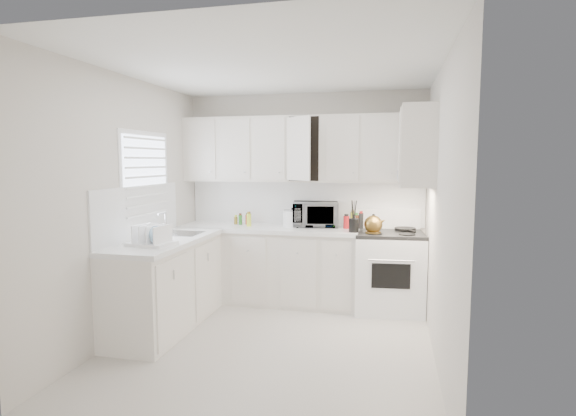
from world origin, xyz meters
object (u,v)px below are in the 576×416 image
(microwave, at_px, (315,211))
(utensil_crock, at_px, (354,216))
(dish_rack, at_px, (151,233))
(stove, at_px, (389,261))
(rice_cooker, at_px, (293,217))
(tea_kettle, at_px, (373,223))

(microwave, relative_size, utensil_crock, 1.48)
(microwave, height_order, dish_rack, microwave)
(stove, distance_m, rice_cooker, 1.26)
(microwave, xyz_separation_m, utensil_crock, (0.50, -0.35, 0.00))
(microwave, relative_size, dish_rack, 1.34)
(dish_rack, bearing_deg, tea_kettle, 39.38)
(stove, height_order, tea_kettle, stove)
(tea_kettle, distance_m, dish_rack, 2.41)
(microwave, xyz_separation_m, rice_cooker, (-0.27, -0.09, -0.07))
(microwave, bearing_deg, stove, -20.73)
(tea_kettle, xyz_separation_m, rice_cooker, (-0.99, 0.24, 0.01))
(rice_cooker, height_order, utensil_crock, utensil_crock)
(utensil_crock, bearing_deg, stove, 24.55)
(tea_kettle, distance_m, microwave, 0.80)
(dish_rack, bearing_deg, microwave, 57.88)
(dish_rack, bearing_deg, rice_cooker, 62.48)
(tea_kettle, height_order, microwave, microwave)
(utensil_crock, bearing_deg, microwave, 144.95)
(rice_cooker, bearing_deg, dish_rack, -118.36)
(stove, height_order, rice_cooker, stove)
(utensil_crock, height_order, dish_rack, utensil_crock)
(rice_cooker, bearing_deg, tea_kettle, -6.53)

